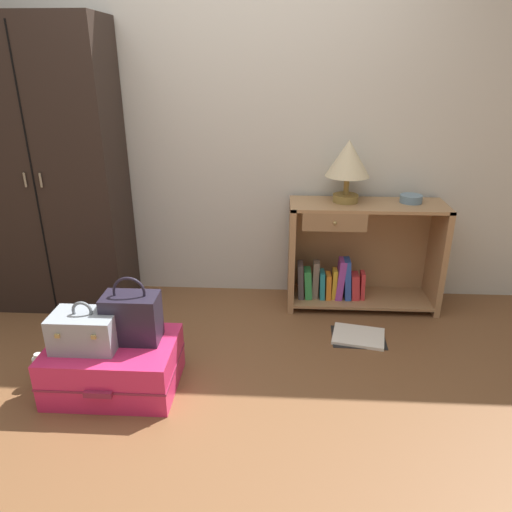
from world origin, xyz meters
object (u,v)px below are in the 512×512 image
object	(u,v)px
bottle	(40,370)
wardrobe	(50,172)
table_lamp	(348,161)
bowl	(411,199)
suitcase_large	(114,365)
open_book_on_floor	(358,336)
bookshelf	(357,257)
train_case	(85,330)
handbag	(132,317)

from	to	relation	value
bottle	wardrobe	bearing A→B (deg)	104.74
table_lamp	bowl	world-z (taller)	table_lamp
suitcase_large	open_book_on_floor	xyz separation A→B (m)	(1.38, 0.57, -0.13)
bookshelf	bowl	bearing A→B (deg)	3.86
train_case	wardrobe	bearing A→B (deg)	118.75
bookshelf	suitcase_large	bearing A→B (deg)	-143.42
bottle	open_book_on_floor	size ratio (longest dim) A/B	0.51
wardrobe	bookshelf	world-z (taller)	wardrobe
wardrobe	suitcase_large	distance (m)	1.45
table_lamp	open_book_on_floor	world-z (taller)	table_lamp
train_case	open_book_on_floor	bearing A→B (deg)	21.92
bottle	open_book_on_floor	distance (m)	1.88
table_lamp	handbag	distance (m)	1.68
train_case	handbag	size ratio (longest dim) A/B	0.90
wardrobe	handbag	bearing A→B (deg)	-50.25
wardrobe	handbag	world-z (taller)	wardrobe
bookshelf	bowl	xyz separation A→B (m)	(0.33, 0.02, 0.42)
bookshelf	table_lamp	distance (m)	0.67
wardrobe	bowl	distance (m)	2.42
table_lamp	suitcase_large	distance (m)	1.90
bookshelf	handbag	bearing A→B (deg)	-142.53
wardrobe	train_case	world-z (taller)	wardrobe
bowl	open_book_on_floor	distance (m)	0.99
table_lamp	open_book_on_floor	xyz separation A→B (m)	(0.08, -0.49, -1.02)
table_lamp	suitcase_large	xyz separation A→B (m)	(-1.30, -1.06, -0.90)
wardrobe	bowl	xyz separation A→B (m)	(2.41, 0.08, -0.17)
bookshelf	open_book_on_floor	world-z (taller)	bookshelf
wardrobe	suitcase_large	xyz separation A→B (m)	(0.67, -0.99, -0.82)
bowl	train_case	world-z (taller)	bowl
suitcase_large	handbag	distance (m)	0.29
bowl	handbag	distance (m)	1.96
suitcase_large	bottle	distance (m)	0.42
table_lamp	bowl	bearing A→B (deg)	0.82
bowl	open_book_on_floor	world-z (taller)	bowl
table_lamp	bottle	world-z (taller)	table_lamp
bowl	bottle	world-z (taller)	bowl
bookshelf	open_book_on_floor	bearing A→B (deg)	-93.15
suitcase_large	train_case	size ratio (longest dim) A/B	2.04
suitcase_large	bottle	bearing A→B (deg)	178.96
bottle	handbag	bearing A→B (deg)	4.49
suitcase_large	open_book_on_floor	world-z (taller)	suitcase_large
handbag	suitcase_large	bearing A→B (deg)	-155.80
suitcase_large	open_book_on_floor	bearing A→B (deg)	22.40
bookshelf	suitcase_large	xyz separation A→B (m)	(-1.40, -1.04, -0.23)
bookshelf	bowl	distance (m)	0.53
train_case	handbag	xyz separation A→B (m)	(0.22, 0.08, 0.04)
wardrobe	suitcase_large	size ratio (longest dim) A/B	2.85
wardrobe	bowl	world-z (taller)	wardrobe
open_book_on_floor	wardrobe	bearing A→B (deg)	168.46
bookshelf	bottle	bearing A→B (deg)	-150.36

